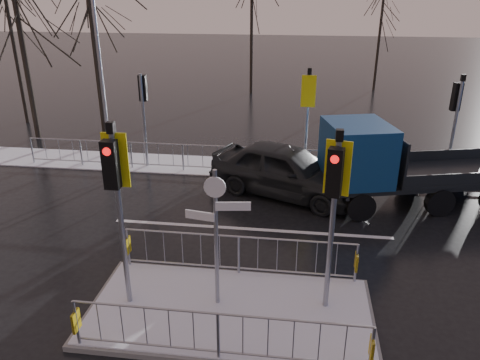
# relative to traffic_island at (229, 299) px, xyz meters

# --- Properties ---
(ground) EXTENTS (120.00, 120.00, 0.00)m
(ground) POSITION_rel_traffic_island_xyz_m (0.01, -0.01, -0.39)
(ground) COLOR black
(ground) RESTS_ON ground
(snow_verge) EXTENTS (30.00, 2.00, 0.04)m
(snow_verge) POSITION_rel_traffic_island_xyz_m (0.01, 8.59, -0.37)
(snow_verge) COLOR silver
(snow_verge) RESTS_ON ground
(lane_markings) EXTENTS (8.00, 11.38, 0.01)m
(lane_markings) POSITION_rel_traffic_island_xyz_m (0.01, -0.34, -0.39)
(lane_markings) COLOR silver
(lane_markings) RESTS_ON ground
(traffic_island) EXTENTS (6.00, 3.04, 4.15)m
(traffic_island) POSITION_rel_traffic_island_xyz_m (0.00, 0.00, 0.00)
(traffic_island) COLOR slate
(traffic_island) RESTS_ON ground
(far_kerb_fixtures) EXTENTS (18.00, 0.65, 3.83)m
(far_kerb_fixtures) POSITION_rel_traffic_island_xyz_m (0.31, 8.08, 0.63)
(far_kerb_fixtures) COLOR #91969E
(far_kerb_fixtures) RESTS_ON ground
(car_far_lane) EXTENTS (5.44, 3.83, 1.72)m
(car_far_lane) POSITION_rel_traffic_island_xyz_m (0.89, 6.36, 0.47)
(car_far_lane) COLOR black
(car_far_lane) RESTS_ON ground
(flatbed_truck) EXTENTS (6.18, 3.54, 2.70)m
(flatbed_truck) POSITION_rel_traffic_island_xyz_m (3.82, 5.91, 1.05)
(flatbed_truck) COLOR black
(flatbed_truck) RESTS_ON ground
(tree_near_b) EXTENTS (4.00, 4.00, 7.55)m
(tree_near_b) POSITION_rel_traffic_island_xyz_m (-7.99, 12.49, 4.76)
(tree_near_b) COLOR black
(tree_near_b) RESTS_ON ground
(tree_near_c) EXTENTS (3.50, 3.50, 6.61)m
(tree_near_c) POSITION_rel_traffic_island_xyz_m (-12.49, 13.49, 4.11)
(tree_near_c) COLOR black
(tree_near_c) RESTS_ON ground
(tree_far_a) EXTENTS (3.75, 3.75, 7.08)m
(tree_far_a) POSITION_rel_traffic_island_xyz_m (-1.99, 21.99, 4.43)
(tree_far_a) COLOR black
(tree_far_a) RESTS_ON ground
(tree_far_b) EXTENTS (3.25, 3.25, 6.14)m
(tree_far_b) POSITION_rel_traffic_island_xyz_m (6.01, 23.99, 3.79)
(tree_far_b) COLOR black
(tree_far_b) RESTS_ON ground
(street_lamp_left) EXTENTS (1.25, 0.18, 8.20)m
(street_lamp_left) POSITION_rel_traffic_island_xyz_m (-6.42, 9.49, 4.10)
(street_lamp_left) COLOR #91969E
(street_lamp_left) RESTS_ON ground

